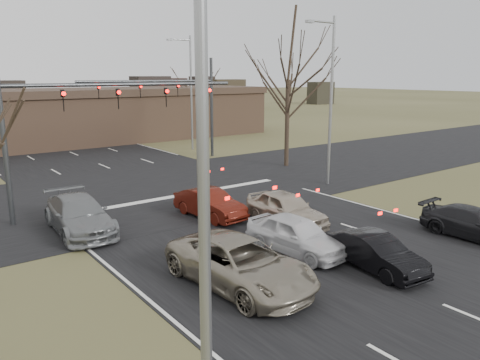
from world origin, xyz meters
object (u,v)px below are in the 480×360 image
(car_silver_suv, at_px, (240,263))
(car_silver_ahead, at_px, (286,208))
(car_grey_ahead, at_px, (79,215))
(streetlight_right_far, at_px, (189,87))
(streetlight_left, at_px, (214,154))
(car_black_hatch, at_px, (376,253))
(mast_arm_near, at_px, (77,109))
(building, at_px, (69,116))
(car_red_ahead, at_px, (210,204))
(car_white_sedan, at_px, (296,235))
(streetlight_right_near, at_px, (329,93))
(car_charcoal_sedan, at_px, (475,223))
(mast_arm_far, at_px, (181,96))

(car_silver_suv, height_order, car_silver_ahead, car_silver_suv)
(car_grey_ahead, bearing_deg, streetlight_right_far, 50.54)
(streetlight_left, bearing_deg, car_black_hatch, 22.95)
(mast_arm_near, height_order, car_black_hatch, mast_arm_near)
(building, bearing_deg, streetlight_right_far, -56.35)
(car_black_hatch, height_order, car_red_ahead, car_red_ahead)
(car_white_sedan, bearing_deg, streetlight_right_far, 62.57)
(car_silver_suv, bearing_deg, car_white_sedan, 11.69)
(streetlight_right_far, xyz_separation_m, car_white_sedan, (-9.89, -24.20, -4.86))
(mast_arm_near, relative_size, car_black_hatch, 3.17)
(streetlight_right_near, height_order, car_black_hatch, streetlight_right_near)
(building, height_order, car_charcoal_sedan, building)
(car_charcoal_sedan, bearing_deg, car_red_ahead, 126.51)
(car_grey_ahead, bearing_deg, car_silver_ahead, -26.90)
(mast_arm_far, distance_m, car_red_ahead, 16.56)
(mast_arm_far, height_order, streetlight_right_near, streetlight_right_near)
(streetlight_left, bearing_deg, car_red_ahead, 57.16)
(mast_arm_far, distance_m, car_silver_suv, 23.90)
(car_silver_suv, bearing_deg, streetlight_left, -134.31)
(mast_arm_far, bearing_deg, car_silver_suv, -115.65)
(building, bearing_deg, mast_arm_near, -106.13)
(mast_arm_near, distance_m, streetlight_right_near, 14.38)
(mast_arm_near, distance_m, car_charcoal_sedan, 18.40)
(car_black_hatch, relative_size, car_charcoal_sedan, 0.87)
(car_black_hatch, height_order, car_grey_ahead, car_grey_ahead)
(building, relative_size, mast_arm_near, 3.50)
(building, relative_size, car_red_ahead, 10.38)
(car_white_sedan, bearing_deg, car_charcoal_sedan, -29.93)
(building, height_order, mast_arm_far, mast_arm_far)
(building, xyz_separation_m, streetlight_right_far, (7.32, -11.00, 2.92))
(car_grey_ahead, bearing_deg, building, 76.83)
(mast_arm_near, xyz_separation_m, car_silver_ahead, (6.68, -7.41, -4.31))
(car_silver_suv, distance_m, car_silver_ahead, 6.64)
(streetlight_right_near, bearing_deg, streetlight_right_far, 88.32)
(car_black_hatch, relative_size, car_silver_ahead, 0.86)
(building, height_order, car_silver_ahead, building)
(car_charcoal_sedan, height_order, car_silver_ahead, car_silver_ahead)
(mast_arm_far, relative_size, streetlight_right_far, 1.11)
(car_black_hatch, bearing_deg, car_silver_suv, 164.72)
(streetlight_left, relative_size, car_silver_ahead, 2.25)
(streetlight_right_far, bearing_deg, mast_arm_far, -128.11)
(streetlight_right_far, height_order, car_charcoal_sedan, streetlight_right_far)
(streetlight_right_far, bearing_deg, car_white_sedan, -112.23)
(building, distance_m, streetlight_left, 43.47)
(building, xyz_separation_m, car_charcoal_sedan, (4.50, -38.46, -2.03))
(mast_arm_far, distance_m, streetlight_right_far, 5.12)
(building, height_order, car_red_ahead, building)
(mast_arm_near, bearing_deg, car_white_sedan, -65.46)
(car_silver_suv, relative_size, car_charcoal_sedan, 1.26)
(mast_arm_near, xyz_separation_m, car_grey_ahead, (-1.15, -2.80, -4.30))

